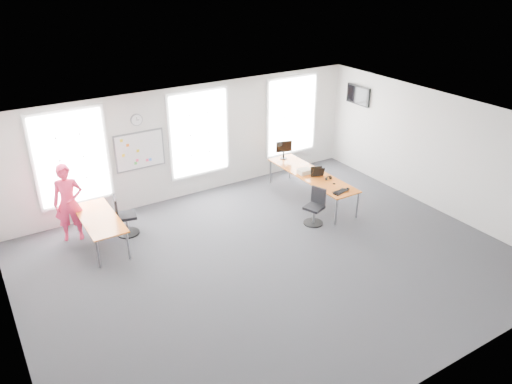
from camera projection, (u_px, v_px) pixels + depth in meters
floor at (271, 262)px, 10.74m from camera, size 10.00×10.00×0.00m
ceiling at (274, 129)px, 9.44m from camera, size 10.00×10.00×0.00m
wall_back at (189, 142)px, 13.15m from camera, size 10.00×0.00×10.00m
wall_front at (429, 308)px, 7.03m from camera, size 10.00×0.00×10.00m
wall_left at (4, 277)px, 7.71m from camera, size 0.00×10.00×10.00m
wall_right at (439, 153)px, 12.47m from camera, size 0.00×10.00×10.00m
window_left at (71, 158)px, 11.61m from camera, size 1.60×0.06×2.20m
window_mid at (199, 133)px, 13.18m from camera, size 1.60×0.06×2.20m
window_right at (291, 116)px, 14.61m from camera, size 1.60×0.06×2.20m
desk_right at (311, 176)px, 13.20m from camera, size 0.80×3.01×0.73m
desk_left at (99, 220)px, 11.12m from camera, size 0.77×1.92×0.70m
chair_right at (315, 208)px, 12.14m from camera, size 0.53×0.53×0.91m
chair_left at (124, 218)px, 11.64m from camera, size 0.53×0.53×0.99m
person at (69, 203)px, 11.26m from camera, size 0.77×0.62×1.84m
whiteboard at (140, 151)px, 12.46m from camera, size 1.20×0.03×0.90m
wall_clock at (136, 120)px, 12.12m from camera, size 0.30×0.04×0.30m
tv at (358, 95)px, 14.39m from camera, size 0.06×0.90×0.55m
keyboard at (340, 192)px, 12.18m from camera, size 0.46×0.27×0.02m
mouse at (348, 189)px, 12.32m from camera, size 0.07×0.11×0.04m
lens_cap at (334, 184)px, 12.62m from camera, size 0.09×0.09×0.01m
headphones at (328, 178)px, 12.83m from camera, size 0.17×0.09×0.10m
laptop_sleeve at (317, 172)px, 12.98m from camera, size 0.33×0.26×0.26m
paper_stack at (305, 171)px, 13.19m from camera, size 0.36×0.27×0.12m
monitor at (284, 148)px, 14.01m from camera, size 0.47×0.19×0.53m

